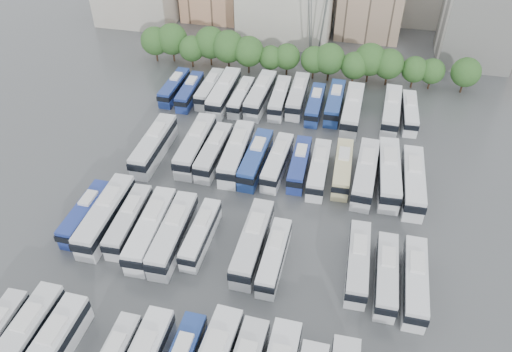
% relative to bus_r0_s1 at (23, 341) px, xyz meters
% --- Properties ---
extents(ground, '(220.00, 220.00, 0.00)m').
position_rel_bus_r0_s1_xyz_m(ground, '(18.25, 24.37, -1.99)').
color(ground, '#424447').
rests_on(ground, ground).
extents(tree_line, '(66.65, 7.68, 8.17)m').
position_rel_bus_r0_s1_xyz_m(tree_line, '(15.78, 66.54, 2.45)').
color(tree_line, black).
rests_on(tree_line, ground).
extents(bus_r0_s1, '(2.94, 12.93, 4.05)m').
position_rel_bus_r0_s1_xyz_m(bus_r0_s1, '(0.00, 0.00, 0.00)').
color(bus_r0_s1, silver).
rests_on(bus_r0_s1, ground).
extents(bus_r1_s0, '(2.53, 11.06, 3.46)m').
position_rel_bus_r0_s1_xyz_m(bus_r1_s0, '(-3.02, 19.17, -0.29)').
color(bus_r1_s0, navy).
rests_on(bus_r1_s0, ground).
extents(bus_r1_s1, '(3.09, 13.50, 4.23)m').
position_rel_bus_r0_s1_xyz_m(bus_r1_s1, '(0.03, 19.14, 0.09)').
color(bus_r1_s1, silver).
rests_on(bus_r1_s1, ground).
extents(bus_r1_s2, '(2.97, 11.72, 3.65)m').
position_rel_bus_r0_s1_xyz_m(bus_r1_s2, '(3.31, 19.13, -0.19)').
color(bus_r1_s2, silver).
rests_on(bus_r1_s2, ground).
extents(bus_r1_s3, '(3.32, 13.17, 4.10)m').
position_rel_bus_r0_s1_xyz_m(bus_r1_s3, '(6.84, 18.11, 0.03)').
color(bus_r1_s3, silver).
rests_on(bus_r1_s3, ground).
extents(bus_r1_s4, '(3.08, 12.99, 4.06)m').
position_rel_bus_r0_s1_xyz_m(bus_r1_s4, '(9.90, 17.99, 0.00)').
color(bus_r1_s4, silver).
rests_on(bus_r1_s4, ground).
extents(bus_r1_s5, '(2.54, 10.83, 3.39)m').
position_rel_bus_r0_s1_xyz_m(bus_r1_s5, '(13.22, 19.09, -0.32)').
color(bus_r1_s5, white).
rests_on(bus_r1_s5, ground).
extents(bus_r1_s7, '(3.00, 12.92, 4.04)m').
position_rel_bus_r0_s1_xyz_m(bus_r1_s7, '(20.12, 18.88, -0.00)').
color(bus_r1_s7, silver).
rests_on(bus_r1_s7, ground).
extents(bus_r1_s8, '(2.54, 11.04, 3.45)m').
position_rel_bus_r0_s1_xyz_m(bus_r1_s8, '(23.17, 17.41, -0.29)').
color(bus_r1_s8, silver).
rests_on(bus_r1_s8, ground).
extents(bus_r1_s11, '(2.81, 11.71, 3.66)m').
position_rel_bus_r0_s1_xyz_m(bus_r1_s11, '(33.23, 18.70, -0.19)').
color(bus_r1_s11, silver).
rests_on(bus_r1_s11, ground).
extents(bus_r1_s12, '(2.61, 11.43, 3.58)m').
position_rel_bus_r0_s1_xyz_m(bus_r1_s12, '(36.62, 17.56, -0.23)').
color(bus_r1_s12, silver).
rests_on(bus_r1_s12, ground).
extents(bus_r1_s13, '(2.66, 11.94, 3.74)m').
position_rel_bus_r0_s1_xyz_m(bus_r1_s13, '(39.88, 17.27, -0.15)').
color(bus_r1_s13, silver).
rests_on(bus_r1_s13, ground).
extents(bus_r2_s1, '(2.94, 13.41, 4.21)m').
position_rel_bus_r0_s1_xyz_m(bus_r2_s1, '(0.31, 35.37, 0.08)').
color(bus_r2_s1, silver).
rests_on(bus_r2_s1, ground).
extents(bus_r2_s3, '(3.00, 13.53, 4.24)m').
position_rel_bus_r0_s1_xyz_m(bus_r2_s3, '(6.67, 36.86, 0.09)').
color(bus_r2_s3, silver).
rests_on(bus_r2_s3, ground).
extents(bus_r2_s4, '(2.97, 12.25, 3.82)m').
position_rel_bus_r0_s1_xyz_m(bus_r2_s4, '(9.86, 36.09, -0.11)').
color(bus_r2_s4, silver).
rests_on(bus_r2_s4, ground).
extents(bus_r2_s5, '(3.20, 13.44, 4.20)m').
position_rel_bus_r0_s1_xyz_m(bus_r2_s5, '(13.43, 36.35, 0.07)').
color(bus_r2_s5, silver).
rests_on(bus_r2_s5, ground).
extents(bus_r2_s6, '(3.09, 12.34, 3.84)m').
position_rel_bus_r0_s1_xyz_m(bus_r2_s6, '(16.59, 35.78, -0.10)').
color(bus_r2_s6, navy).
rests_on(bus_r2_s6, ground).
extents(bus_r2_s7, '(3.11, 11.76, 3.65)m').
position_rel_bus_r0_s1_xyz_m(bus_r2_s7, '(19.94, 35.93, -0.19)').
color(bus_r2_s7, silver).
rests_on(bus_r2_s7, ground).
extents(bus_r2_s8, '(2.62, 11.12, 3.48)m').
position_rel_bus_r0_s1_xyz_m(bus_r2_s8, '(23.26, 36.26, -0.28)').
color(bus_r2_s8, navy).
rests_on(bus_r2_s8, ground).
extents(bus_r2_s9, '(2.70, 11.70, 3.66)m').
position_rel_bus_r0_s1_xyz_m(bus_r2_s9, '(26.29, 35.56, -0.19)').
color(bus_r2_s9, silver).
rests_on(bus_r2_s9, ground).
extents(bus_r2_s10, '(2.80, 11.57, 3.61)m').
position_rel_bus_r0_s1_xyz_m(bus_r2_s10, '(29.69, 36.62, -0.21)').
color(bus_r2_s10, beige).
rests_on(bus_r2_s10, ground).
extents(bus_r2_s11, '(3.45, 13.45, 4.19)m').
position_rel_bus_r0_s1_xyz_m(bus_r2_s11, '(33.06, 35.86, 0.07)').
color(bus_r2_s11, silver).
rests_on(bus_r2_s11, ground).
extents(bus_r2_s12, '(3.64, 13.79, 4.29)m').
position_rel_bus_r0_s1_xyz_m(bus_r2_s12, '(36.39, 36.51, 0.12)').
color(bus_r2_s12, silver).
rests_on(bus_r2_s12, ground).
extents(bus_r2_s13, '(3.15, 13.38, 4.18)m').
position_rel_bus_r0_s1_xyz_m(bus_r2_s13, '(39.81, 35.45, 0.06)').
color(bus_r2_s13, silver).
rests_on(bus_r2_s13, ground).
extents(bus_r3_s0, '(2.64, 10.89, 3.40)m').
position_rel_bus_r0_s1_xyz_m(bus_r3_s0, '(-3.24, 54.00, -0.32)').
color(bus_r3_s0, navy).
rests_on(bus_r3_s0, ground).
extents(bus_r3_s1, '(2.59, 10.94, 3.42)m').
position_rel_bus_r0_s1_xyz_m(bus_r3_s1, '(0.10, 53.16, -0.31)').
color(bus_r3_s1, navy).
rests_on(bus_r3_s1, ground).
extents(bus_r3_s2, '(2.68, 11.30, 3.53)m').
position_rel_bus_r0_s1_xyz_m(bus_r3_s2, '(3.43, 54.82, -0.25)').
color(bus_r3_s2, silver).
rests_on(bus_r3_s2, ground).
extents(bus_r3_s3, '(3.10, 13.48, 4.22)m').
position_rel_bus_r0_s1_xyz_m(bus_r3_s3, '(6.52, 53.57, 0.08)').
color(bus_r3_s3, white).
rests_on(bus_r3_s3, ground).
extents(bus_r3_s4, '(2.66, 10.90, 3.40)m').
position_rel_bus_r0_s1_xyz_m(bus_r3_s4, '(9.85, 53.34, -0.32)').
color(bus_r3_s4, silver).
rests_on(bus_r3_s4, ground).
extents(bus_r3_s5, '(3.48, 13.27, 4.13)m').
position_rel_bus_r0_s1_xyz_m(bus_r3_s5, '(13.17, 54.35, 0.04)').
color(bus_r3_s5, silver).
rests_on(bus_r3_s5, ground).
extents(bus_r3_s6, '(2.82, 11.68, 3.65)m').
position_rel_bus_r0_s1_xyz_m(bus_r3_s6, '(16.72, 54.43, -0.20)').
color(bus_r3_s6, silver).
rests_on(bus_r3_s6, ground).
extents(bus_r3_s7, '(2.83, 12.40, 3.88)m').
position_rel_bus_r0_s1_xyz_m(bus_r3_s7, '(19.80, 55.71, -0.08)').
color(bus_r3_s7, silver).
rests_on(bus_r3_s7, ground).
extents(bus_r3_s8, '(2.41, 10.99, 3.45)m').
position_rel_bus_r0_s1_xyz_m(bus_r3_s8, '(23.23, 53.81, -0.30)').
color(bus_r3_s8, navy).
rests_on(bus_r3_s8, ground).
extents(bus_r3_s9, '(2.72, 11.95, 3.74)m').
position_rel_bus_r0_s1_xyz_m(bus_r3_s9, '(26.57, 55.00, -0.15)').
color(bus_r3_s9, navy).
rests_on(bus_r3_s9, ground).
extents(bus_r3_s10, '(3.22, 13.58, 4.24)m').
position_rel_bus_r0_s1_xyz_m(bus_r3_s10, '(29.81, 53.01, 0.09)').
color(bus_r3_s10, silver).
rests_on(bus_r3_s10, ground).
extents(bus_r3_s12, '(3.27, 13.01, 4.05)m').
position_rel_bus_r0_s1_xyz_m(bus_r3_s12, '(36.40, 54.29, 0.00)').
color(bus_r3_s12, silver).
rests_on(bus_r3_s12, ground).
extents(bus_r3_s13, '(2.82, 11.13, 3.47)m').
position_rel_bus_r0_s1_xyz_m(bus_r3_s13, '(39.53, 54.78, -0.29)').
color(bus_r3_s13, white).
rests_on(bus_r3_s13, ground).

